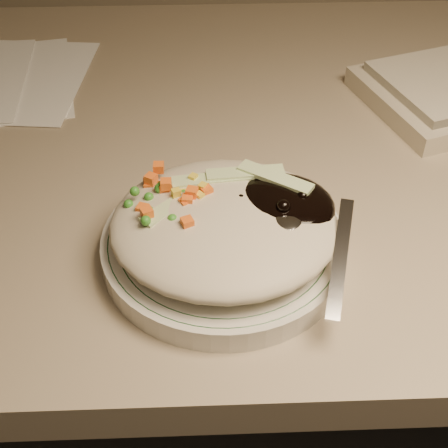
{
  "coord_description": "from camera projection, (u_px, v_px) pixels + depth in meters",
  "views": [
    {
      "loc": [
        -0.07,
        0.79,
        1.13
      ],
      "look_at": [
        -0.06,
        1.18,
        0.78
      ],
      "focal_mm": 50.0,
      "sensor_mm": 36.0,
      "label": 1
    }
  ],
  "objects": [
    {
      "name": "plate_rim",
      "position": [
        224.0,
        238.0,
        0.54
      ],
      "size": [
        0.2,
        0.2,
        0.0
      ],
      "color": "#144723",
      "rests_on": "plate"
    },
    {
      "name": "meal",
      "position": [
        229.0,
        219.0,
        0.52
      ],
      "size": [
        0.21,
        0.19,
        0.05
      ],
      "color": "#BFB39B",
      "rests_on": "plate"
    },
    {
      "name": "plate",
      "position": [
        224.0,
        246.0,
        0.54
      ],
      "size": [
        0.21,
        0.21,
        0.02
      ],
      "primitive_type": "cylinder",
      "color": "silver",
      "rests_on": "desk"
    },
    {
      "name": "desk",
      "position": [
        260.0,
        255.0,
        0.83
      ],
      "size": [
        1.4,
        0.7,
        0.74
      ],
      "color": "gray",
      "rests_on": "ground"
    }
  ]
}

